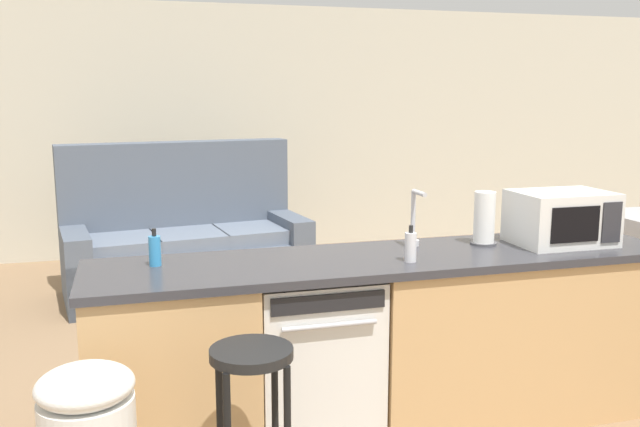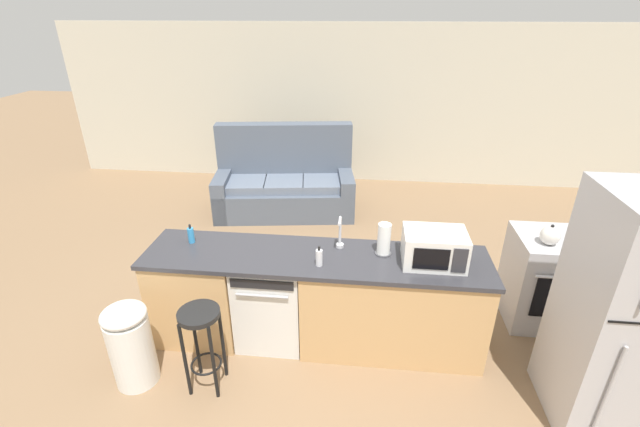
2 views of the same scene
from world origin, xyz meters
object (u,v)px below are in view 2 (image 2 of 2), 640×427
Objects in this scene: dishwasher at (271,299)px; couch at (285,185)px; refrigerator at (626,316)px; trash_bin at (131,344)px; bar_stool at (202,333)px; stove_range at (550,279)px; paper_towel_roll at (384,240)px; dish_soap_bottle at (191,235)px; soap_bottle at (319,257)px; microwave at (434,248)px; kettle at (550,235)px.

couch reaches higher than dishwasher.
dishwasher is 2.81m from couch.
refrigerator is 2.44× the size of trash_bin.
couch reaches higher than bar_stool.
paper_towel_roll is (-1.63, -0.45, 0.59)m from stove_range.
dish_soap_bottle reaches higher than bar_stool.
bar_stool is at bearing -122.78° from dishwasher.
couch is at bearing 116.83° from paper_towel_roll.
trash_bin is at bearing -160.98° from soap_bottle.
couch is (0.33, 2.68, -0.58)m from dish_soap_bottle.
paper_towel_roll is at bearing -164.46° from stove_range.
microwave is 0.68× the size of bar_stool.
stove_range is at bearing 15.54° from paper_towel_roll.
kettle is at bearing 5.68° from dish_soap_bottle.
dish_soap_bottle is at bearing -172.47° from stove_range.
soap_bottle is at bearing -162.18° from stove_range.
soap_bottle is 1.20m from dish_soap_bottle.
paper_towel_roll is at bearing 27.83° from bar_stool.
couch is (-1.76, 2.79, -0.65)m from microwave.
soap_bottle is at bearing -17.60° from dishwasher.
dishwasher is 0.40× the size of couch.
stove_range is at bearing -36.81° from couch.
trash_bin is at bearing -161.69° from stove_range.
dish_soap_bottle is (-3.32, 0.66, 0.07)m from refrigerator.
dish_soap_bottle is (-3.32, -0.44, 0.52)m from stove_range.
paper_towel_roll reaches higher than bar_stool.
dish_soap_bottle is (-2.09, 0.11, -0.07)m from microwave.
stove_range is 5.11× the size of dish_soap_bottle.
dishwasher is at bearing -8.57° from dish_soap_bottle.
paper_towel_roll is at bearing 24.56° from soap_bottle.
microwave is (-1.23, -0.55, 0.59)m from stove_range.
dishwasher is 0.93× the size of stove_range.
couch is at bearing 82.93° from dish_soap_bottle.
dishwasher is 2.70m from refrigerator.
paper_towel_roll is 1.69m from dish_soap_bottle.
couch is at bearing 131.87° from refrigerator.
refrigerator reaches higher than soap_bottle.
kettle is 0.28× the size of bar_stool.
paper_towel_roll reaches higher than kettle.
paper_towel_roll is at bearing -167.39° from kettle.
dish_soap_bottle is (-1.69, 0.01, -0.07)m from paper_towel_roll.
stove_range reaches higher than bar_stool.
refrigerator is at bearing 1.56° from bar_stool.
refrigerator reaches higher than couch.
stove_range is 3.19× the size of paper_towel_roll.
refrigerator is at bearing -21.60° from paper_towel_roll.
soap_bottle is at bearing -171.28° from microwave.
stove_range is (2.60, 0.55, 0.03)m from dishwasher.
microwave reaches higher than dishwasher.
dishwasher is at bearing 162.40° from soap_bottle.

